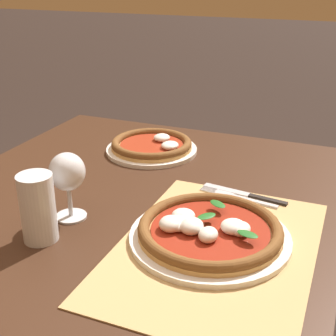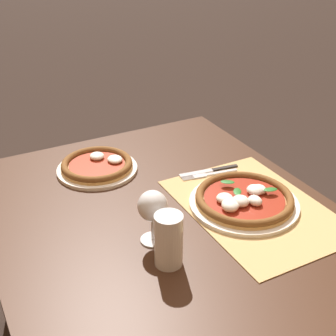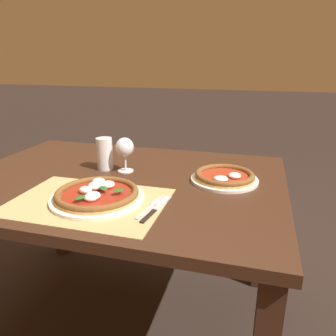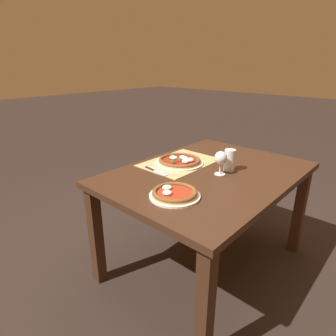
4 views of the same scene
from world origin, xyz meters
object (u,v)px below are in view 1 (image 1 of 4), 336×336
at_px(wine_glass, 67,175).
at_px(pint_glass, 38,209).
at_px(fork, 238,197).
at_px(knife, 244,194).
at_px(pizza_near, 209,231).
at_px(pizza_far, 152,146).

height_order(wine_glass, pint_glass, wine_glass).
bearing_deg(fork, knife, -26.74).
relative_size(pizza_near, knife, 1.54).
distance_m(pint_glass, fork, 0.47).
xyz_separation_m(pizza_far, fork, (-0.21, -0.32, -0.01)).
height_order(pizza_near, fork, pizza_near).
distance_m(fork, knife, 0.02).
distance_m(wine_glass, fork, 0.41).
bearing_deg(knife, wine_glass, 126.72).
bearing_deg(knife, pizza_far, 60.26).
relative_size(pizza_far, fork, 1.38).
xyz_separation_m(wine_glass, fork, (0.23, -0.32, -0.10)).
distance_m(pizza_near, pint_glass, 0.35).
bearing_deg(wine_glass, fork, -54.85).
bearing_deg(pint_glass, wine_glass, -3.58).
relative_size(wine_glass, knife, 0.72).
bearing_deg(wine_glass, pint_glass, 176.42).
bearing_deg(pizza_far, fork, -123.36).
distance_m(wine_glass, knife, 0.43).
bearing_deg(pizza_near, pint_glass, 111.12).
bearing_deg(knife, fork, 153.26).
bearing_deg(pizza_near, fork, -2.27).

